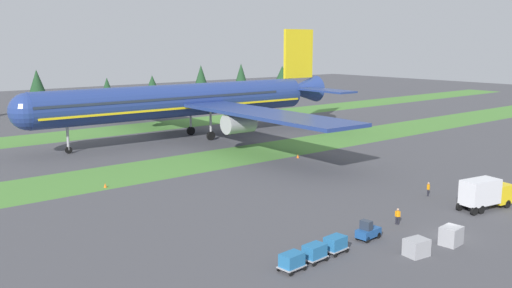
% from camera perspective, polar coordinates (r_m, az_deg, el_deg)
% --- Properties ---
extents(ground_plane, '(400.00, 400.00, 0.00)m').
position_cam_1_polar(ground_plane, '(57.85, 19.32, -9.08)').
color(ground_plane, '#47474C').
extents(grass_strip_near, '(320.00, 13.05, 0.01)m').
position_cam_1_polar(grass_strip_near, '(88.11, -6.01, -1.87)').
color(grass_strip_near, '#4C8438').
rests_on(grass_strip_near, ground).
extents(grass_strip_far, '(320.00, 13.05, 0.01)m').
position_cam_1_polar(grass_strip_far, '(121.24, -15.99, 1.19)').
color(grass_strip_far, '#4C8438').
rests_on(grass_strip_far, ground).
extents(airliner, '(67.30, 82.44, 21.61)m').
position_cam_1_polar(airliner, '(108.52, -6.79, 4.59)').
color(airliner, navy).
rests_on(airliner, ground).
extents(baggage_tug, '(2.69, 1.49, 1.97)m').
position_cam_1_polar(baggage_tug, '(54.87, 11.52, -8.86)').
color(baggage_tug, '#1E4C8E').
rests_on(baggage_tug, ground).
extents(cargo_dolly_lead, '(2.30, 1.66, 1.55)m').
position_cam_1_polar(cargo_dolly_lead, '(51.01, 8.23, -10.14)').
color(cargo_dolly_lead, '#A3A3A8').
rests_on(cargo_dolly_lead, ground).
extents(cargo_dolly_second, '(2.30, 1.66, 1.55)m').
position_cam_1_polar(cargo_dolly_second, '(48.90, 6.08, -11.02)').
color(cargo_dolly_second, '#A3A3A8').
rests_on(cargo_dolly_second, ground).
extents(cargo_dolly_third, '(2.30, 1.66, 1.55)m').
position_cam_1_polar(cargo_dolly_third, '(46.88, 3.73, -11.96)').
color(cargo_dolly_third, '#A3A3A8').
rests_on(cargo_dolly_third, ground).
extents(catering_truck, '(7.24, 3.44, 3.58)m').
position_cam_1_polar(catering_truck, '(68.04, 22.68, -4.67)').
color(catering_truck, yellow).
rests_on(catering_truck, ground).
extents(ground_crew_marshaller, '(0.36, 0.51, 1.74)m').
position_cam_1_polar(ground_crew_marshaller, '(59.84, 14.47, -7.21)').
color(ground_crew_marshaller, black).
rests_on(ground_crew_marshaller, ground).
extents(ground_crew_loader, '(0.49, 0.36, 1.74)m').
position_cam_1_polar(ground_crew_loader, '(71.59, 17.43, -4.43)').
color(ground_crew_loader, black).
rests_on(ground_crew_loader, ground).
extents(uld_container_0, '(2.20, 1.86, 1.57)m').
position_cam_1_polar(uld_container_0, '(51.93, 16.31, -10.25)').
color(uld_container_0, '#A3A3A8').
rests_on(uld_container_0, ground).
extents(uld_container_1, '(2.13, 1.76, 1.76)m').
position_cam_1_polar(uld_container_1, '(55.57, 19.57, -8.95)').
color(uld_container_1, '#A3A3A8').
rests_on(uld_container_1, ground).
extents(taxiway_marker_0, '(0.44, 0.44, 0.60)m').
position_cam_1_polar(taxiway_marker_0, '(75.06, -15.36, -4.15)').
color(taxiway_marker_0, orange).
rests_on(taxiway_marker_0, ground).
extents(taxiway_marker_1, '(0.44, 0.44, 0.64)m').
position_cam_1_polar(taxiway_marker_1, '(90.90, 4.35, -1.25)').
color(taxiway_marker_1, orange).
rests_on(taxiway_marker_1, ground).
extents(distant_tree_line, '(178.81, 9.73, 11.86)m').
position_cam_1_polar(distant_tree_line, '(157.55, -19.96, 5.56)').
color(distant_tree_line, '#4C3823').
rests_on(distant_tree_line, ground).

